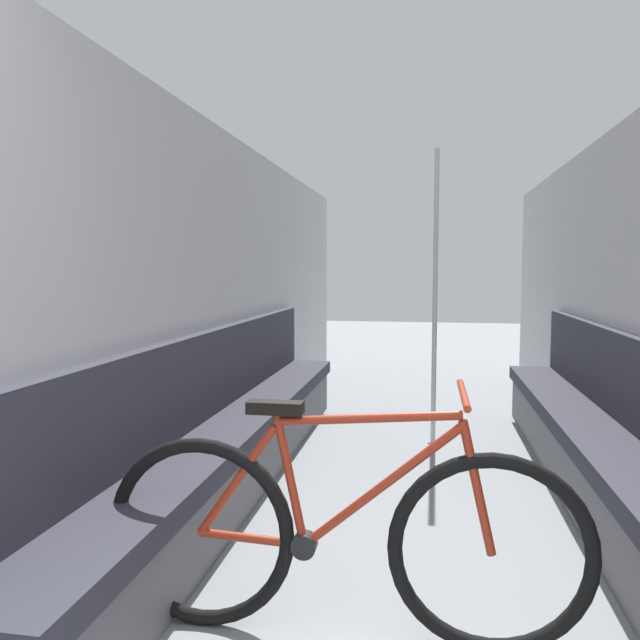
# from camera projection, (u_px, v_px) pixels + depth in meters

# --- Properties ---
(wall_left) EXTENTS (0.10, 9.26, 2.22)m
(wall_left) POSITION_uv_depth(u_px,v_px,m) (191.00, 305.00, 3.63)
(wall_left) COLOR #B2B2B7
(wall_left) RESTS_ON ground
(bench_seat_row_left) EXTENTS (0.41, 4.45, 0.95)m
(bench_seat_row_left) POSITION_uv_depth(u_px,v_px,m) (233.00, 438.00, 3.72)
(bench_seat_row_left) COLOR #5B5B60
(bench_seat_row_left) RESTS_ON ground
(bench_seat_row_right) EXTENTS (0.41, 4.45, 0.95)m
(bench_seat_row_right) POSITION_uv_depth(u_px,v_px,m) (607.00, 456.00, 3.36)
(bench_seat_row_right) COLOR #5B5B60
(bench_seat_row_right) RESTS_ON ground
(bicycle) EXTENTS (1.75, 0.46, 0.92)m
(bicycle) POSITION_uv_depth(u_px,v_px,m) (340.00, 537.00, 2.21)
(bicycle) COLOR black
(bicycle) RESTS_ON ground
(grab_pole_near) EXTENTS (0.08, 0.08, 2.20)m
(grab_pole_near) POSITION_uv_depth(u_px,v_px,m) (435.00, 302.00, 4.63)
(grab_pole_near) COLOR gray
(grab_pole_near) RESTS_ON ground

